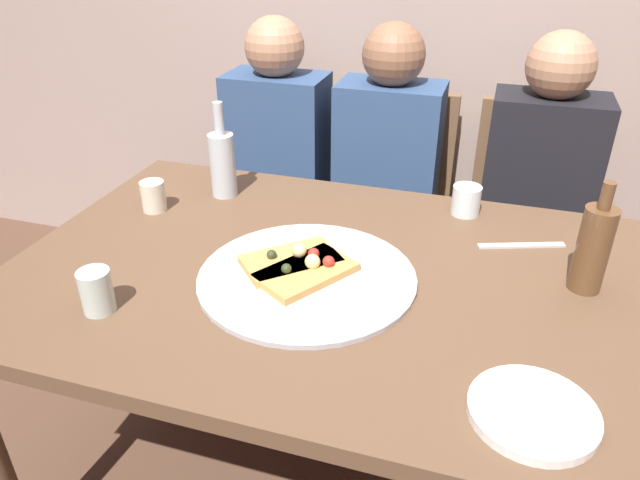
# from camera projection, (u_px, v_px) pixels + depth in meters

# --- Properties ---
(dining_table) EXTENTS (1.52, 1.00, 0.74)m
(dining_table) POSITION_uv_depth(u_px,v_px,m) (331.00, 296.00, 1.42)
(dining_table) COLOR brown
(dining_table) RESTS_ON ground_plane
(pizza_tray) EXTENTS (0.50, 0.50, 0.01)m
(pizza_tray) POSITION_uv_depth(u_px,v_px,m) (307.00, 277.00, 1.34)
(pizza_tray) COLOR #ADADB2
(pizza_tray) RESTS_ON dining_table
(pizza_slice_last) EXTENTS (0.25, 0.24, 0.05)m
(pizza_slice_last) POSITION_uv_depth(u_px,v_px,m) (292.00, 260.00, 1.38)
(pizza_slice_last) COLOR tan
(pizza_slice_last) RESTS_ON pizza_tray
(pizza_slice_extra) EXTENTS (0.23, 0.26, 0.05)m
(pizza_slice_extra) POSITION_uv_depth(u_px,v_px,m) (307.00, 271.00, 1.34)
(pizza_slice_extra) COLOR tan
(pizza_slice_extra) RESTS_ON pizza_tray
(wine_bottle) EXTENTS (0.07, 0.07, 0.28)m
(wine_bottle) POSITION_uv_depth(u_px,v_px,m) (222.00, 162.00, 1.70)
(wine_bottle) COLOR #B2BCC1
(wine_bottle) RESTS_ON dining_table
(beer_bottle) EXTENTS (0.07, 0.07, 0.26)m
(beer_bottle) POSITION_uv_depth(u_px,v_px,m) (593.00, 248.00, 1.27)
(beer_bottle) COLOR brown
(beer_bottle) RESTS_ON dining_table
(tumbler_near) EXTENTS (0.08, 0.08, 0.08)m
(tumbler_near) POSITION_uv_depth(u_px,v_px,m) (466.00, 200.00, 1.62)
(tumbler_near) COLOR silver
(tumbler_near) RESTS_ON dining_table
(tumbler_far) EXTENTS (0.07, 0.07, 0.10)m
(tumbler_far) POSITION_uv_depth(u_px,v_px,m) (97.00, 291.00, 1.22)
(tumbler_far) COLOR #B7C6BC
(tumbler_far) RESTS_ON dining_table
(wine_glass) EXTENTS (0.07, 0.07, 0.09)m
(wine_glass) POSITION_uv_depth(u_px,v_px,m) (153.00, 196.00, 1.64)
(wine_glass) COLOR beige
(wine_glass) RESTS_ON dining_table
(plate_stack) EXTENTS (0.22, 0.22, 0.02)m
(plate_stack) POSITION_uv_depth(u_px,v_px,m) (533.00, 412.00, 0.98)
(plate_stack) COLOR white
(plate_stack) RESTS_ON dining_table
(table_knife) EXTENTS (0.21, 0.09, 0.01)m
(table_knife) POSITION_uv_depth(u_px,v_px,m) (521.00, 245.00, 1.48)
(table_knife) COLOR #B7B7BC
(table_knife) RESTS_ON dining_table
(chair_left) EXTENTS (0.44, 0.44, 0.90)m
(chair_left) POSITION_uv_depth(u_px,v_px,m) (285.00, 186.00, 2.36)
(chair_left) COLOR brown
(chair_left) RESTS_ON ground_plane
(chair_middle) EXTENTS (0.44, 0.44, 0.90)m
(chair_middle) POSITION_uv_depth(u_px,v_px,m) (388.00, 199.00, 2.25)
(chair_middle) COLOR brown
(chair_middle) RESTS_ON ground_plane
(chair_right) EXTENTS (0.44, 0.44, 0.90)m
(chair_right) POSITION_uv_depth(u_px,v_px,m) (529.00, 217.00, 2.11)
(chair_right) COLOR brown
(chair_right) RESTS_ON ground_plane
(guest_in_sweater) EXTENTS (0.36, 0.56, 1.17)m
(guest_in_sweater) POSITION_uv_depth(u_px,v_px,m) (270.00, 170.00, 2.17)
(guest_in_sweater) COLOR navy
(guest_in_sweater) RESTS_ON ground_plane
(guest_in_beanie) EXTENTS (0.36, 0.56, 1.17)m
(guest_in_beanie) POSITION_uv_depth(u_px,v_px,m) (381.00, 184.00, 2.06)
(guest_in_beanie) COLOR navy
(guest_in_beanie) RESTS_ON ground_plane
(guest_by_wall) EXTENTS (0.36, 0.56, 1.17)m
(guest_by_wall) POSITION_uv_depth(u_px,v_px,m) (536.00, 203.00, 1.92)
(guest_by_wall) COLOR black
(guest_by_wall) RESTS_ON ground_plane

